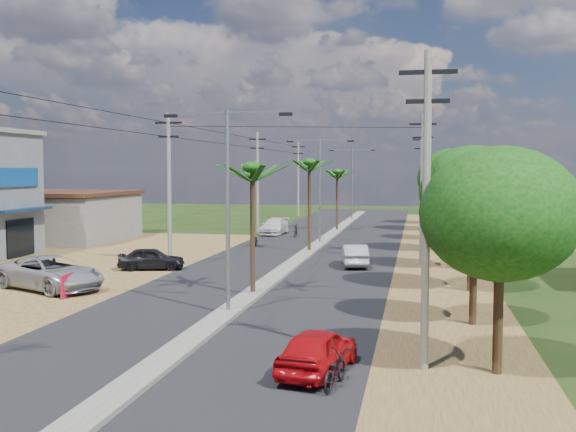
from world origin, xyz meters
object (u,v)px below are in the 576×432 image
Objects in this scene: car_parked_silver at (51,274)px; car_red_near at (318,352)px; car_white_far at (275,227)px; car_parked_dark at (151,259)px; moto_rider_east at (335,371)px; car_silver_mid at (355,256)px; roadside_sign at (67,286)px.

car_red_near is at bearing -101.64° from car_parked_silver.
car_white_far is 1.27× the size of car_parked_dark.
moto_rider_east is (10.20, -40.06, -0.22)m from car_white_far.
car_parked_silver is at bearing -97.38° from car_white_far.
car_white_far is at bearing -73.81° from car_silver_mid.
moto_rider_east is at bearing -44.06° from roadside_sign.
car_red_near is at bearing -52.03° from moto_rider_east.
moto_rider_east is (12.70, -18.50, -0.17)m from car_parked_dark.
moto_rider_east is 16.61m from roadside_sign.
car_parked_silver is (-4.70, -28.43, 0.11)m from car_white_far.
car_red_near is 0.66× the size of car_parked_silver.
car_red_near is 0.80× the size of car_white_far.
car_white_far is 0.83× the size of car_parked_silver.
car_parked_silver is 4.40× the size of roadside_sign.
car_parked_dark is at bearing -94.60° from car_white_far.
roadside_sign is at bearing 36.15° from car_silver_mid.
roadside_sign is at bearing -25.38° from car_red_near.
car_red_near is at bearing -74.15° from car_white_far.
car_parked_silver reaches higher than moto_rider_east.
car_white_far reaches higher than car_red_near.
car_parked_dark reaches higher than moto_rider_east.
car_silver_mid is 20.04m from car_white_far.
car_red_near is at bearing 83.06° from car_silver_mid.
car_silver_mid is 0.69× the size of car_parked_silver.
car_parked_dark is at bearing -45.71° from moto_rider_east.
car_white_far is 30.13m from roadside_sign.
car_red_near is at bearing -42.06° from roadside_sign.
moto_rider_east is 1.37× the size of roadside_sign.
roadside_sign is (1.70, -1.55, -0.26)m from car_parked_silver.
car_parked_dark is at bearing -45.15° from car_red_near.
car_red_near is 20.87m from car_silver_mid.
car_parked_dark is (-12.09, 17.35, -0.01)m from car_red_near.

